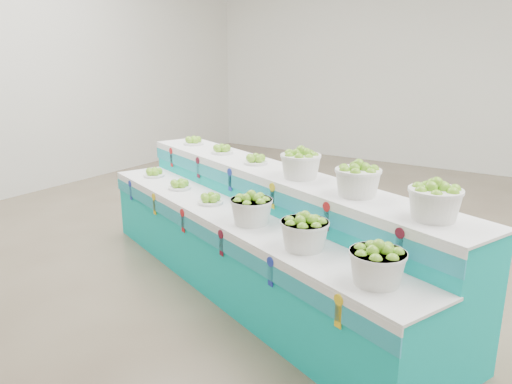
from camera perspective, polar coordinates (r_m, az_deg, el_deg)
ground at (r=4.95m, az=9.51°, el=-8.81°), size 10.00×10.00×0.00m
back_wall at (r=9.32m, az=23.18°, el=14.32°), size 10.00×0.00×10.00m
display_stand at (r=4.42m, az=-0.00°, el=-4.49°), size 4.11×2.44×1.02m
plate_lower_left at (r=5.56m, az=-11.55°, el=2.24°), size 0.30×0.30×0.10m
plate_lower_mid at (r=5.02m, az=-8.70°, el=0.92°), size 0.30×0.30×0.10m
plate_lower_right at (r=4.51m, az=-5.23°, el=-0.69°), size 0.30×0.30×0.10m
basket_lower_left at (r=3.96m, az=-0.53°, el=-1.88°), size 0.44×0.44×0.25m
basket_lower_mid at (r=3.47m, az=5.54°, el=-4.52°), size 0.44×0.44×0.25m
basket_lower_right at (r=3.05m, az=13.63°, el=-7.92°), size 0.44×0.44×0.25m
plate_upper_left at (r=5.71m, az=-7.14°, el=5.87°), size 0.30×0.30×0.10m
plate_upper_mid at (r=5.19m, az=-3.92°, el=4.95°), size 0.30×0.30×0.10m
plate_upper_right at (r=4.69m, az=-0.06°, el=3.82°), size 0.30×0.30×0.10m
basket_upper_left at (r=4.17m, az=5.10°, el=3.25°), size 0.44×0.44×0.25m
basket_upper_mid at (r=3.72m, az=11.50°, el=1.43°), size 0.44×0.44×0.25m
basket_upper_right at (r=3.32m, az=19.67°, el=-0.92°), size 0.44×0.44×0.25m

